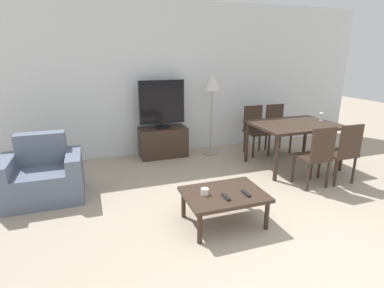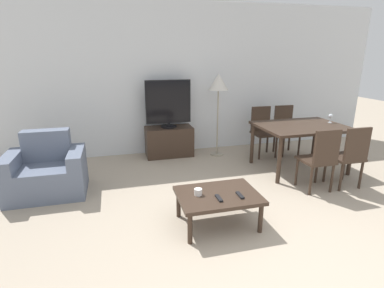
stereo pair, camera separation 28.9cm
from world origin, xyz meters
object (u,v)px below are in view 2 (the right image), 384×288
object	(u,v)px
armchair	(47,173)
wine_glass_left	(331,117)
floor_lamp	(218,85)
tv_stand	(169,141)
remote_secondary	(240,195)
dining_chair_near_right	(350,154)
dining_chair_far_left	(263,129)
dining_chair_far	(285,127)
remote_primary	(219,198)
dining_table	(301,130)
dining_chair_near	(320,157)
cup_white_near	(198,192)
coffee_table	(218,197)
tv	(168,104)

from	to	relation	value
armchair	wine_glass_left	bearing A→B (deg)	-0.34
floor_lamp	tv_stand	bearing A→B (deg)	167.57
floor_lamp	remote_secondary	distance (m)	2.59
dining_chair_near_right	dining_chair_far_left	distance (m)	1.68
remote_secondary	dining_chair_far_left	bearing A→B (deg)	57.47
dining_chair_far	remote_primary	distance (m)	3.01
dining_table	remote_primary	size ratio (longest dim) A/B	8.91
dining_chair_near	remote_primary	distance (m)	1.72
cup_white_near	tv_stand	bearing A→B (deg)	86.83
remote_secondary	cup_white_near	world-z (taller)	cup_white_near
dining_chair_far_left	remote_secondary	distance (m)	2.57
remote_primary	wine_glass_left	distance (m)	2.81
dining_chair_far	wine_glass_left	xyz separation A→B (m)	(0.31, -0.77, 0.34)
coffee_table	wine_glass_left	distance (m)	2.74
cup_white_near	dining_table	bearing A→B (deg)	30.97
tv	dining_chair_near	distance (m)	2.64
cup_white_near	tv	bearing A→B (deg)	86.82
armchair	dining_chair_far_left	xyz separation A→B (m)	(3.52, 0.75, 0.20)
dining_chair_far	tv_stand	bearing A→B (deg)	169.87
armchair	wine_glass_left	xyz separation A→B (m)	(4.30, -0.03, 0.54)
dining_table	dining_chair_far_left	distance (m)	0.85
tv	remote_primary	xyz separation A→B (m)	(0.05, -2.55, -0.58)
tv	wine_glass_left	size ratio (longest dim) A/B	5.75
dining_chair_far_left	wine_glass_left	bearing A→B (deg)	-44.68
dining_chair_far_left	floor_lamp	size ratio (longest dim) A/B	0.60
armchair	tv	bearing A→B (deg)	31.30
dining_chair_near	dining_chair_far	size ratio (longest dim) A/B	1.00
coffee_table	dining_chair_near	distance (m)	1.65
dining_chair_far	remote_primary	bearing A→B (deg)	-133.86
dining_chair_near	cup_white_near	size ratio (longest dim) A/B	10.44
dining_chair_near	cup_white_near	xyz separation A→B (m)	(-1.80, -0.42, -0.09)
dining_table	dining_chair_far_left	xyz separation A→B (m)	(-0.23, 0.81, -0.16)
tv_stand	dining_chair_near_right	distance (m)	2.93
tv_stand	coffee_table	world-z (taller)	tv_stand
dining_chair_far	dining_chair_far_left	xyz separation A→B (m)	(-0.47, 0.00, 0.00)
dining_chair_far_left	remote_secondary	bearing A→B (deg)	-122.53
tv_stand	coffee_table	size ratio (longest dim) A/B	0.97
tv_stand	dining_chair_far	world-z (taller)	dining_chair_far
dining_chair_near_right	dining_chair_near	bearing A→B (deg)	180.00
tv	dining_chair_far	distance (m)	2.22
dining_chair_far	dining_chair_near	bearing A→B (deg)	-106.19
dining_chair_far	cup_white_near	world-z (taller)	dining_chair_far
floor_lamp	wine_glass_left	bearing A→B (deg)	-31.28
dining_chair_far	remote_secondary	distance (m)	2.85
wine_glass_left	armchair	bearing A→B (deg)	179.66
tv_stand	remote_primary	bearing A→B (deg)	-88.92
dining_chair_far_left	remote_secondary	size ratio (longest dim) A/B	5.89
tv_stand	dining_chair_near	xyz separation A→B (m)	(1.67, -1.99, 0.22)
dining_chair_near_right	tv_stand	bearing A→B (deg)	136.96
dining_chair_far	floor_lamp	xyz separation A→B (m)	(-1.27, 0.19, 0.78)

